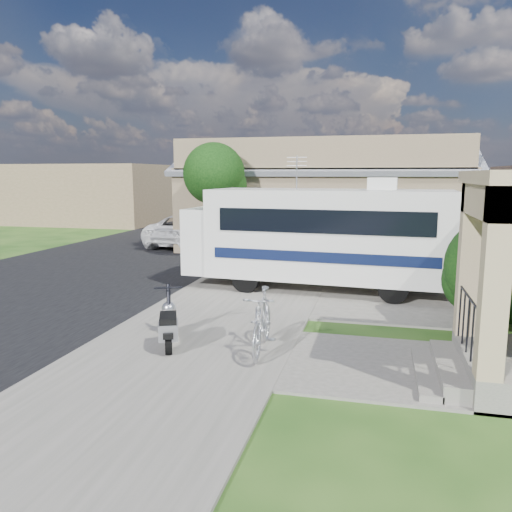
% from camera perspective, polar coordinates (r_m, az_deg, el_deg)
% --- Properties ---
extents(ground, '(120.00, 120.00, 0.00)m').
position_cam_1_polar(ground, '(10.47, -0.65, -9.31)').
color(ground, '#173C10').
extents(street_slab, '(9.00, 80.00, 0.02)m').
position_cam_1_polar(street_slab, '(22.26, -12.94, 0.45)').
color(street_slab, black).
rests_on(street_slab, ground).
extents(sidewalk_slab, '(4.00, 80.00, 0.06)m').
position_cam_1_polar(sidewalk_slab, '(20.19, 3.76, -0.17)').
color(sidewalk_slab, '#5F5D55').
rests_on(sidewalk_slab, ground).
extents(driveway_slab, '(7.00, 6.00, 0.05)m').
position_cam_1_polar(driveway_slab, '(14.52, 9.63, -4.04)').
color(driveway_slab, '#5F5D55').
rests_on(driveway_slab, ground).
extents(walk_slab, '(4.00, 3.00, 0.05)m').
position_cam_1_polar(walk_slab, '(9.23, 16.43, -12.15)').
color(walk_slab, '#5F5D55').
rests_on(walk_slab, ground).
extents(warehouse, '(12.50, 8.40, 5.04)m').
position_cam_1_polar(warehouse, '(23.74, 7.92, 5.94)').
color(warehouse, '#78604B').
rests_on(warehouse, ground).
extents(distant_bldg_far, '(10.00, 8.00, 4.00)m').
position_cam_1_polar(distant_bldg_far, '(37.16, -17.84, 6.79)').
color(distant_bldg_far, brown).
rests_on(distant_bldg_far, ground).
extents(distant_bldg_near, '(8.00, 7.00, 3.20)m').
position_cam_1_polar(distant_bldg_near, '(47.02, -7.97, 7.08)').
color(distant_bldg_near, '#78604B').
rests_on(distant_bldg_near, ground).
extents(street_tree_a, '(2.44, 2.40, 4.58)m').
position_cam_1_polar(street_tree_a, '(19.66, -4.50, 9.00)').
color(street_tree_a, '#311D15').
rests_on(street_tree_a, ground).
extents(street_tree_b, '(2.44, 2.40, 4.73)m').
position_cam_1_polar(street_tree_b, '(29.32, 1.76, 9.39)').
color(street_tree_b, '#311D15').
rests_on(street_tree_b, ground).
extents(street_tree_c, '(2.44, 2.40, 4.42)m').
position_cam_1_polar(street_tree_c, '(38.16, 4.66, 8.91)').
color(street_tree_c, '#311D15').
rests_on(street_tree_c, ground).
extents(motorhome, '(7.60, 2.80, 3.83)m').
position_cam_1_polar(motorhome, '(14.44, 7.19, 2.47)').
color(motorhome, silver).
rests_on(motorhome, ground).
extents(shrub, '(2.40, 2.29, 2.94)m').
position_cam_1_polar(shrub, '(11.66, 26.24, -0.73)').
color(shrub, '#311D15').
rests_on(shrub, ground).
extents(scooter, '(0.89, 1.55, 1.07)m').
position_cam_1_polar(scooter, '(9.83, -9.95, -7.77)').
color(scooter, black).
rests_on(scooter, ground).
extents(bicycle, '(0.70, 1.99, 1.18)m').
position_cam_1_polar(bicycle, '(9.36, 0.69, -7.82)').
color(bicycle, '#ABADB3').
rests_on(bicycle, ground).
extents(pickup_truck, '(3.10, 5.66, 1.50)m').
position_cam_1_polar(pickup_truck, '(23.96, -7.36, 3.02)').
color(pickup_truck, white).
rests_on(pickup_truck, ground).
extents(van, '(2.76, 5.84, 1.64)m').
position_cam_1_polar(van, '(30.82, -2.75, 4.60)').
color(van, white).
rests_on(van, ground).
extents(garden_hose, '(0.45, 0.45, 0.20)m').
position_cam_1_polar(garden_hose, '(9.71, 21.04, -10.83)').
color(garden_hose, '#125A14').
rests_on(garden_hose, ground).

